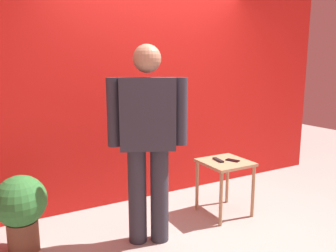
% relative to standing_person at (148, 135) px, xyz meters
% --- Properties ---
extents(ground_plane, '(12.00, 12.00, 0.00)m').
position_rel_standing_person_xyz_m(ground_plane, '(0.53, -0.28, -1.00)').
color(ground_plane, '#9E9991').
extents(back_wall_red, '(5.34, 0.12, 3.00)m').
position_rel_standing_person_xyz_m(back_wall_red, '(0.53, 1.00, 0.50)').
color(back_wall_red, red).
rests_on(back_wall_red, ground_plane).
extents(standing_person, '(0.69, 0.41, 1.78)m').
position_rel_standing_person_xyz_m(standing_person, '(0.00, 0.00, 0.00)').
color(standing_person, '#2D2D38').
rests_on(standing_person, ground_plane).
extents(side_table, '(0.49, 0.49, 0.60)m').
position_rel_standing_person_xyz_m(side_table, '(0.97, 0.12, -0.50)').
color(side_table, tan).
rests_on(side_table, ground_plane).
extents(cell_phone, '(0.12, 0.16, 0.01)m').
position_rel_standing_person_xyz_m(cell_phone, '(1.05, 0.09, -0.40)').
color(cell_phone, black).
rests_on(cell_phone, side_table).
extents(tv_remote, '(0.06, 0.17, 0.02)m').
position_rel_standing_person_xyz_m(tv_remote, '(0.91, 0.16, -0.39)').
color(tv_remote, black).
rests_on(tv_remote, side_table).
extents(potted_plant, '(0.44, 0.44, 0.69)m').
position_rel_standing_person_xyz_m(potted_plant, '(-1.04, 0.36, -0.59)').
color(potted_plant, brown).
rests_on(potted_plant, ground_plane).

